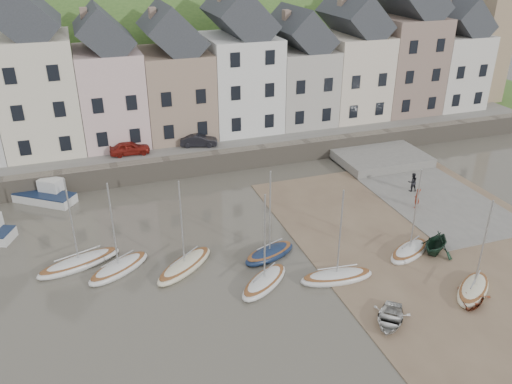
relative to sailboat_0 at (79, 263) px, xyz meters
name	(u,v)px	position (x,y,z in m)	size (l,w,h in m)	color
ground	(288,276)	(12.10, -5.34, -0.26)	(160.00, 160.00, 0.00)	#474338
quay_land	(181,115)	(12.10, 26.66, 0.49)	(90.00, 30.00, 1.50)	#3A5D25
quay_street	(206,142)	(12.10, 15.16, 1.29)	(70.00, 7.00, 0.10)	slate
seawall	(216,162)	(12.10, 11.66, 0.64)	(70.00, 1.20, 1.80)	slate
beach	(438,245)	(23.10, -5.34, -0.23)	(18.00, 26.00, 0.06)	brown
slipway	(418,188)	(27.10, 2.66, -0.20)	(8.00, 18.00, 0.12)	slate
hillside	(127,175)	(7.10, 54.66, -18.25)	(134.40, 84.00, 84.00)	#3A5D25
townhouse_terrace	(212,71)	(13.86, 18.66, 7.07)	(61.05, 8.00, 13.93)	silver
church_spire	(495,16)	(46.65, 18.66, 10.80)	(4.00, 4.00, 18.00)	#997F60
sailboat_0	(79,263)	(0.00, 0.00, 0.00)	(5.57, 3.14, 6.32)	silver
sailboat_1	(119,268)	(2.32, -1.43, 0.00)	(4.55, 3.68, 6.32)	silver
sailboat_2	(185,265)	(6.26, -2.50, 0.00)	(4.78, 4.23, 6.32)	beige
sailboat_3	(264,282)	(10.40, -5.76, 0.01)	(4.28, 3.79, 6.32)	silver
sailboat_4	(337,276)	(14.74, -6.70, 0.00)	(4.73, 1.98, 6.32)	silver
sailboat_5	(269,253)	(11.79, -2.92, 0.01)	(4.20, 2.80, 6.32)	#142341
sailboat_6	(409,251)	(20.57, -5.70, 0.01)	(4.14, 3.05, 6.32)	silver
sailboat_7	(473,289)	(21.72, -10.45, 0.01)	(4.07, 3.53, 6.32)	beige
motorboat_2	(46,194)	(-2.08, 10.33, 0.32)	(4.94, 4.25, 1.70)	silver
rowboat_white	(390,318)	(15.60, -11.20, 0.10)	(2.04, 2.86, 0.59)	silver
rowboat_green	(436,243)	(22.24, -6.13, 0.56)	(2.48, 2.88, 1.52)	black
rowboat_red	(472,298)	(21.00, -11.17, 0.07)	(1.86, 2.60, 0.54)	maroon
person_red	(417,198)	(24.77, -0.36, 0.66)	(0.58, 0.38, 1.60)	maroon
person_dark	(412,182)	(26.15, 2.24, 0.66)	(0.77, 0.60, 1.59)	black
car_left	(130,148)	(5.02, 14.16, 1.93)	(1.39, 3.46, 1.18)	maroon
car_right	(199,140)	(11.24, 14.16, 1.89)	(1.17, 3.36, 1.11)	black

